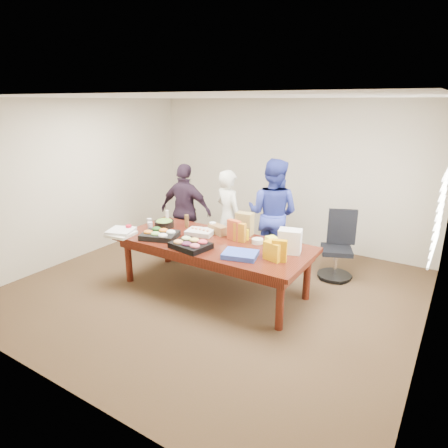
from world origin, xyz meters
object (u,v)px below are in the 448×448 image
Objects in this scene: conference_table at (213,266)px; person_right at (273,214)px; office_chair at (337,247)px; sheet_cake at (200,232)px; salad_bowl at (164,224)px; person_center at (229,217)px.

conference_table is 1.56× the size of person_right.
office_chair is 1.14m from person_right.
salad_bowl is (-0.69, -0.00, 0.02)m from sheet_cake.
person_right is 5.90× the size of salad_bowl.
conference_table is 7.18× the size of sheet_cake.
sheet_cake is (-0.34, 0.15, 0.41)m from conference_table.
conference_table is at bearing 71.59° from person_right.
sheet_cake is (-0.65, -1.11, -0.11)m from person_right.
office_chair is 0.57× the size of person_right.
person_center is at bearing 52.05° from salad_bowl.
office_chair reaches higher than salad_bowl.
salad_bowl reaches higher than conference_table.
person_center reaches higher than salad_bowl.
conference_table is 9.19× the size of salad_bowl.
sheet_cake is 0.69m from salad_bowl.
person_right is 1.30m from sheet_cake.
office_chair is 0.64× the size of person_center.
salad_bowl is at bearing 35.38° from person_right.
person_right reaches higher than sheet_cake.
office_chair is (1.38, 1.33, 0.14)m from conference_table.
person_right is at bearing -136.87° from person_center.
person_right reaches higher than conference_table.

